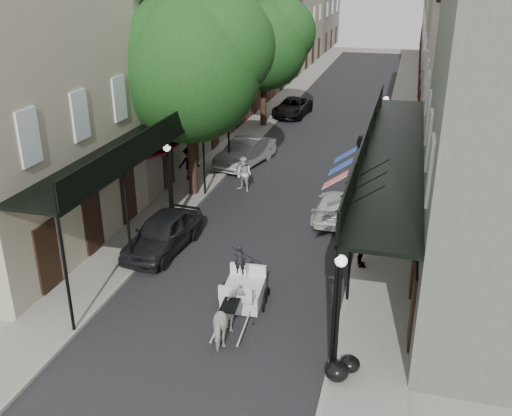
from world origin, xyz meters
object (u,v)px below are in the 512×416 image
Objects in this scene: horse at (229,318)px; pedestrian_sidewalk_left at (189,163)px; car_right_near at (335,206)px; car_left_near at (163,233)px; pedestrian_sidewalk_right at (362,247)px; lamppost_left at (169,184)px; car_left_mid at (245,152)px; carriage at (246,274)px; car_right_far at (375,143)px; pedestrian_walking at (244,174)px; car_left_far at (292,107)px; tree_near at (198,63)px; lamppost_right_far at (384,127)px; lamppost_right_near at (338,315)px; tree_far at (269,42)px.

horse is 1.00× the size of pedestrian_sidewalk_left.
car_left_near is at bearing 40.18° from car_right_near.
lamppost_left is at bearing 66.47° from pedestrian_sidewalk_right.
pedestrian_sidewalk_left is at bearing -108.27° from car_left_mid.
car_right_far is (2.99, 18.06, -0.29)m from carriage.
lamppost_left is 8.52m from pedestrian_sidewalk_right.
pedestrian_sidewalk_right is at bearing 110.75° from car_right_near.
pedestrian_walking reaches higher than car_left_far.
tree_near reaches higher than car_right_near.
horse reaches higher than car_left_far.
horse is 16.72m from car_left_mid.
pedestrian_sidewalk_left reaches higher than car_left_far.
car_left_far is (-7.32, 9.58, -1.37)m from lamppost_right_far.
pedestrian_walking is 0.45× the size of car_right_far.
car_right_far is at bearing 91.34° from lamppost_right_near.
pedestrian_sidewalk_right reaches higher than car_left_near.
pedestrian_sidewalk_left is at bearing -17.92° from car_right_near.
horse is at bearing -66.08° from tree_near.
pedestrian_sidewalk_left is at bearing 39.78° from pedestrian_sidewalk_right.
car_left_mid is 0.97× the size of car_left_far.
lamppost_right_far is 2.10× the size of pedestrian_sidewalk_left.
lamppost_left is 0.82× the size of car_left_near.
carriage is 10.30m from pedestrian_walking.
pedestrian_sidewalk_right is at bearing -10.45° from lamppost_left.
car_left_near is (-4.36, 5.00, 0.02)m from horse.
tree_near is at bearing -69.91° from horse.
carriage reaches higher than car_right_near.
pedestrian_walking is at bearing 38.36° from car_right_far.
car_left_mid is at bearing 102.32° from carriage.
car_right_near is at bearing 43.57° from car_left_near.
car_right_far is at bearing 76.75° from carriage.
car_left_mid is at bearing 113.61° from lamppost_right_near.
pedestrian_sidewalk_left reaches higher than pedestrian_walking.
tree_near reaches higher than carriage.
horse is 0.39× the size of car_left_near.
car_right_near is (6.01, -6.19, -0.19)m from car_left_mid.
tree_far reaches higher than carriage.
pedestrian_walking is at bearing -133.31° from lamppost_right_far.
lamppost_right_near reaches higher than horse.
pedestrian_sidewalk_left reaches higher than pedestrian_sidewalk_right.
tree_near is 13.39m from car_right_far.
car_right_near is (6.20, 5.00, -0.18)m from car_left_near.
lamppost_left is 14.53m from lamppost_right_far.
car_right_near is (6.80, -1.18, -5.90)m from tree_near.
pedestrian_sidewalk_left is 8.07m from car_left_near.
pedestrian_walking is 16.41m from car_left_far.
car_right_far is (7.70, 13.38, -1.37)m from lamppost_left.
carriage is (4.85, -22.86, -4.87)m from tree_far.
pedestrian_sidewalk_left is at bearing 124.82° from lamppost_right_near.
tree_near is at bearing 114.63° from carriage.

